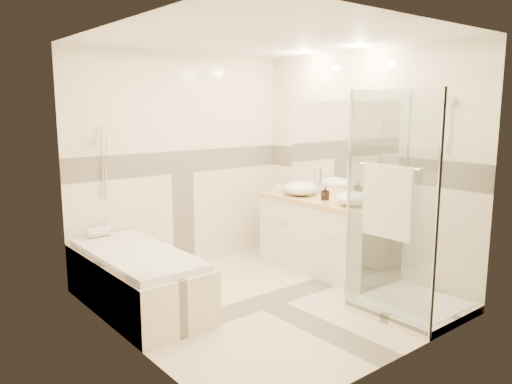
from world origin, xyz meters
TOP-DOWN VIEW (x-y plane):
  - room at (0.06, 0.01)m, footprint 2.82×3.02m
  - bathtub at (-1.02, 0.65)m, footprint 0.75×1.70m
  - vanity at (1.12, 0.30)m, footprint 0.58×1.62m
  - shower_enclosure at (0.83, -0.97)m, footprint 0.96×0.93m
  - vessel_sink_near at (1.10, 0.65)m, footprint 0.42×0.42m
  - vessel_sink_far at (1.10, -0.15)m, footprint 0.38×0.38m
  - faucet_near at (1.32, 0.65)m, footprint 0.12×0.03m
  - faucet_far at (1.32, -0.15)m, footprint 0.11×0.03m
  - amenity_bottle_a at (1.10, 0.25)m, footprint 0.08×0.08m
  - amenity_bottle_b at (1.10, 0.25)m, footprint 0.11×0.11m
  - folded_towels at (1.10, 0.99)m, footprint 0.13×0.22m
  - rolled_towel at (-1.10, 1.36)m, footprint 0.24×0.11m

SIDE VIEW (x-z plane):
  - bathtub at x=-1.02m, z-range 0.03..0.59m
  - vanity at x=1.12m, z-range 0.00..0.85m
  - shower_enclosure at x=0.83m, z-range -0.51..1.53m
  - rolled_towel at x=-1.10m, z-range 0.56..0.67m
  - folded_towels at x=1.10m, z-range 0.85..0.92m
  - amenity_bottle_b at x=1.10m, z-range 0.85..0.98m
  - vessel_sink_far at x=1.10m, z-range 0.85..1.00m
  - amenity_bottle_a at x=1.10m, z-range 0.85..1.01m
  - vessel_sink_near at x=1.10m, z-range 0.85..1.02m
  - faucet_far at x=1.32m, z-range 0.87..1.13m
  - faucet_near at x=1.32m, z-range 0.87..1.17m
  - room at x=0.06m, z-range 0.00..2.52m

